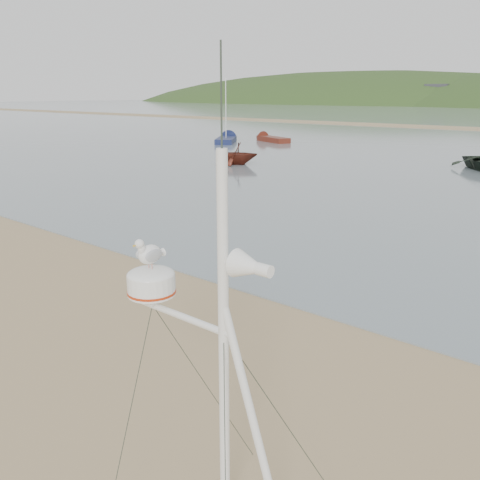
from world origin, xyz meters
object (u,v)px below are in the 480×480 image
Objects in this scene: mast_rig at (217,436)px; sailboat_blue_near at (228,138)px; boat_red at (237,143)px; dinghy_red_far at (266,138)px.

mast_rig is 48.39m from sailboat_blue_near.
boat_red is 17.79m from sailboat_blue_near.
mast_rig reaches higher than boat_red.
mast_rig reaches higher than dinghy_red_far.
mast_rig is at bearing -53.82° from dinghy_red_far.
dinghy_red_far is at bearing 126.18° from mast_rig.
sailboat_blue_near reaches higher than dinghy_red_far.
boat_red is at bearing -59.65° from dinghy_red_far.
sailboat_blue_near is at bearing -136.45° from dinghy_red_far.
boat_red is at bearing 129.65° from mast_rig.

